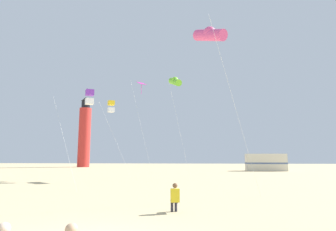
{
  "coord_description": "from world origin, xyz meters",
  "views": [
    {
      "loc": [
        2.76,
        -6.71,
        2.16
      ],
      "look_at": [
        1.09,
        9.59,
        4.6
      ],
      "focal_mm": 30.26,
      "sensor_mm": 36.0,
      "label": 1
    }
  ],
  "objects_px": {
    "kite_diamond_magenta": "(141,87)",
    "kite_box_violet": "(90,97)",
    "lighthouse_distant": "(85,134)",
    "rv_van_cream": "(266,162)",
    "kite_tube_rainbow": "(210,35)",
    "kite_tube_lime": "(175,81)",
    "kite_flyer_standing": "(175,197)",
    "kite_box_gold": "(111,107)"
  },
  "relations": [
    {
      "from": "kite_diamond_magenta",
      "to": "kite_box_violet",
      "type": "relative_size",
      "value": 1.41
    },
    {
      "from": "kite_diamond_magenta",
      "to": "lighthouse_distant",
      "type": "relative_size",
      "value": 0.62
    },
    {
      "from": "kite_diamond_magenta",
      "to": "rv_van_cream",
      "type": "relative_size",
      "value": 1.62
    },
    {
      "from": "kite_tube_rainbow",
      "to": "kite_tube_lime",
      "type": "relative_size",
      "value": 0.95
    },
    {
      "from": "kite_tube_lime",
      "to": "rv_van_cream",
      "type": "distance_m",
      "value": 25.45
    },
    {
      "from": "kite_tube_lime",
      "to": "kite_flyer_standing",
      "type": "bearing_deg",
      "value": -85.72
    },
    {
      "from": "kite_tube_rainbow",
      "to": "kite_box_gold",
      "type": "relative_size",
      "value": 1.33
    },
    {
      "from": "lighthouse_distant",
      "to": "rv_van_cream",
      "type": "distance_m",
      "value": 41.79
    },
    {
      "from": "kite_box_gold",
      "to": "kite_tube_lime",
      "type": "relative_size",
      "value": 0.71
    },
    {
      "from": "lighthouse_distant",
      "to": "kite_box_violet",
      "type": "bearing_deg",
      "value": -67.38
    },
    {
      "from": "kite_tube_lime",
      "to": "kite_box_violet",
      "type": "height_order",
      "value": "kite_tube_lime"
    },
    {
      "from": "kite_box_gold",
      "to": "kite_tube_lime",
      "type": "bearing_deg",
      "value": 19.81
    },
    {
      "from": "kite_tube_rainbow",
      "to": "lighthouse_distant",
      "type": "relative_size",
      "value": 0.61
    },
    {
      "from": "kite_tube_rainbow",
      "to": "kite_diamond_magenta",
      "type": "bearing_deg",
      "value": 117.5
    },
    {
      "from": "kite_box_gold",
      "to": "kite_tube_lime",
      "type": "height_order",
      "value": "kite_tube_lime"
    },
    {
      "from": "kite_box_gold",
      "to": "rv_van_cream",
      "type": "relative_size",
      "value": 1.2
    },
    {
      "from": "kite_tube_lime",
      "to": "kite_diamond_magenta",
      "type": "bearing_deg",
      "value": 172.15
    },
    {
      "from": "kite_flyer_standing",
      "to": "kite_tube_lime",
      "type": "height_order",
      "value": "kite_tube_lime"
    },
    {
      "from": "kite_flyer_standing",
      "to": "kite_box_violet",
      "type": "distance_m",
      "value": 13.29
    },
    {
      "from": "kite_tube_rainbow",
      "to": "lighthouse_distant",
      "type": "distance_m",
      "value": 55.8
    },
    {
      "from": "kite_diamond_magenta",
      "to": "kite_tube_rainbow",
      "type": "bearing_deg",
      "value": -62.5
    },
    {
      "from": "kite_flyer_standing",
      "to": "kite_box_gold",
      "type": "xyz_separation_m",
      "value": [
        -7.52,
        15.33,
        6.57
      ]
    },
    {
      "from": "kite_flyer_standing",
      "to": "rv_van_cream",
      "type": "relative_size",
      "value": 0.18
    },
    {
      "from": "kite_box_gold",
      "to": "lighthouse_distant",
      "type": "distance_m",
      "value": 42.27
    },
    {
      "from": "kite_tube_rainbow",
      "to": "kite_diamond_magenta",
      "type": "xyz_separation_m",
      "value": [
        -6.83,
        13.11,
        0.18
      ]
    },
    {
      "from": "kite_flyer_standing",
      "to": "kite_box_gold",
      "type": "distance_m",
      "value": 18.3
    },
    {
      "from": "kite_box_gold",
      "to": "rv_van_cream",
      "type": "height_order",
      "value": "kite_box_gold"
    },
    {
      "from": "lighthouse_distant",
      "to": "kite_tube_lime",
      "type": "bearing_deg",
      "value": -55.71
    },
    {
      "from": "kite_diamond_magenta",
      "to": "kite_tube_lime",
      "type": "height_order",
      "value": "kite_tube_lime"
    },
    {
      "from": "kite_tube_rainbow",
      "to": "kite_tube_lime",
      "type": "xyz_separation_m",
      "value": [
        -3.1,
        12.6,
        0.57
      ]
    },
    {
      "from": "kite_tube_rainbow",
      "to": "kite_diamond_magenta",
      "type": "height_order",
      "value": "kite_diamond_magenta"
    },
    {
      "from": "kite_tube_rainbow",
      "to": "rv_van_cream",
      "type": "xyz_separation_m",
      "value": [
        10.41,
        32.29,
        -8.23
      ]
    },
    {
      "from": "lighthouse_distant",
      "to": "rv_van_cream",
      "type": "xyz_separation_m",
      "value": [
        37.98,
        -16.19,
        -6.45
      ]
    },
    {
      "from": "kite_diamond_magenta",
      "to": "lighthouse_distant",
      "type": "bearing_deg",
      "value": 120.39
    },
    {
      "from": "kite_flyer_standing",
      "to": "kite_tube_lime",
      "type": "distance_m",
      "value": 20.05
    },
    {
      "from": "kite_flyer_standing",
      "to": "kite_diamond_magenta",
      "type": "height_order",
      "value": "kite_diamond_magenta"
    },
    {
      "from": "kite_box_gold",
      "to": "kite_diamond_magenta",
      "type": "xyz_separation_m",
      "value": [
        2.48,
        2.75,
        2.61
      ]
    },
    {
      "from": "kite_box_gold",
      "to": "kite_tube_lime",
      "type": "xyz_separation_m",
      "value": [
        6.21,
        2.24,
        3.01
      ]
    },
    {
      "from": "kite_tube_lime",
      "to": "kite_box_violet",
      "type": "xyz_separation_m",
      "value": [
        -6.02,
        -8.39,
        -3.38
      ]
    },
    {
      "from": "kite_diamond_magenta",
      "to": "kite_flyer_standing",
      "type": "bearing_deg",
      "value": -74.41
    },
    {
      "from": "kite_flyer_standing",
      "to": "kite_box_gold",
      "type": "bearing_deg",
      "value": -76.23
    },
    {
      "from": "kite_box_violet",
      "to": "rv_van_cream",
      "type": "bearing_deg",
      "value": 55.17
    }
  ]
}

